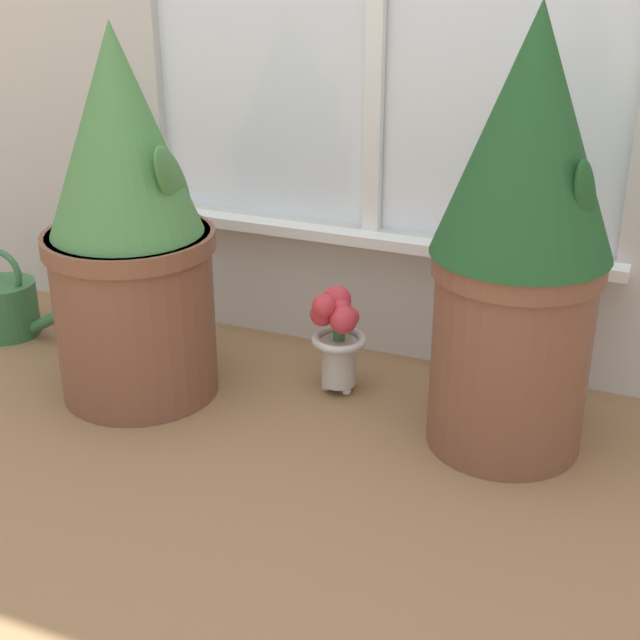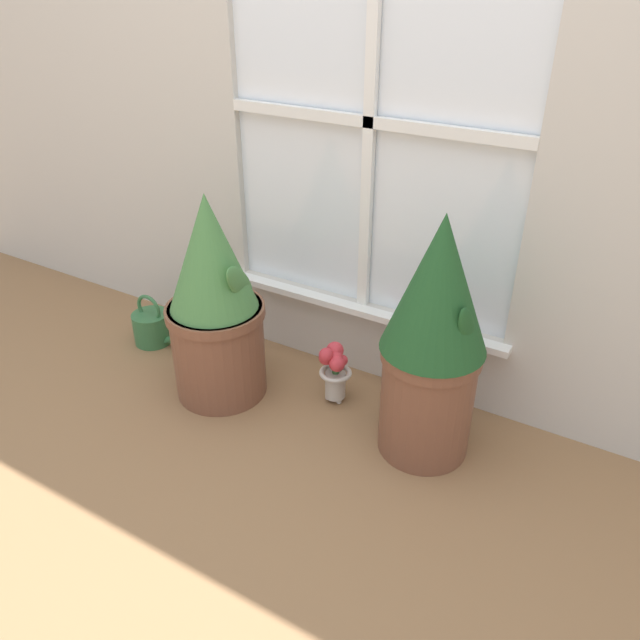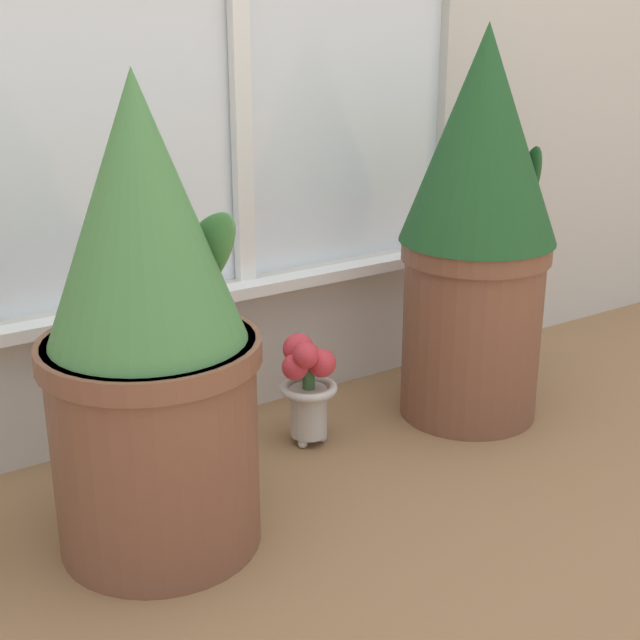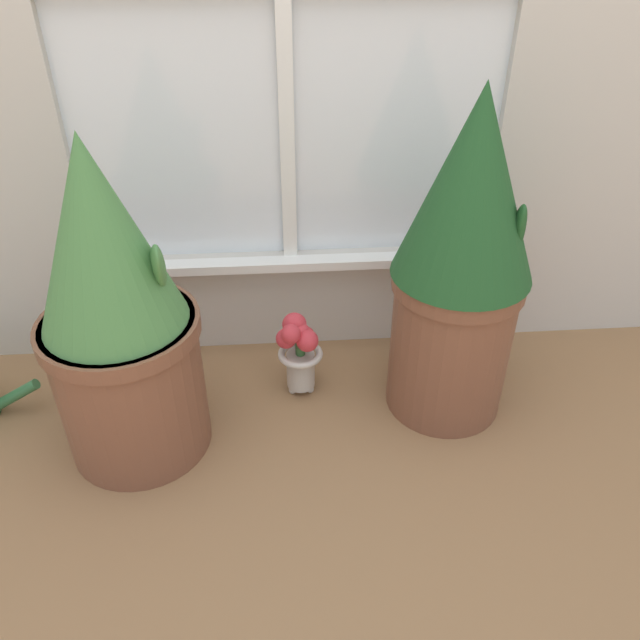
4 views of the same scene
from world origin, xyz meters
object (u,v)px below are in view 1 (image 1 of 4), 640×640
Objects in this scene: potted_plant_left at (128,227)px; watering_can at (7,306)px; flower_vase at (337,332)px; potted_plant_right at (522,233)px.

watering_can is (-0.45, 0.12, -0.29)m from potted_plant_left.
potted_plant_right is at bearing -10.23° from flower_vase.
watering_can is at bearing 178.56° from potted_plant_right.
potted_plant_left is at bearing -14.71° from watering_can.
flower_vase is at bearing 21.89° from potted_plant_left.
potted_plant_right is 2.99× the size of watering_can.
watering_can is (-0.83, -0.04, -0.07)m from flower_vase.
potted_plant_left is 0.55m from watering_can.
potted_plant_left is at bearing -158.11° from flower_vase.
potted_plant_right is at bearing 6.69° from potted_plant_left.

